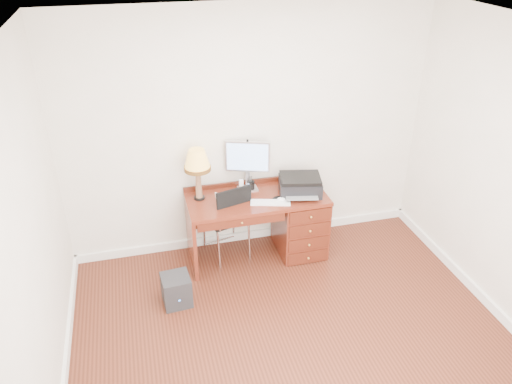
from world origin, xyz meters
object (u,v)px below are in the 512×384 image
object	(u,v)px
leg_lamp	(197,163)
equipment_box	(176,290)
desk	(285,219)
phone	(242,191)
chair	(227,214)
monitor	(247,159)
printer	(300,185)

from	to	relation	value
leg_lamp	equipment_box	distance (m)	1.29
desk	phone	distance (m)	0.62
chair	phone	bearing A→B (deg)	-4.16
leg_lamp	desk	bearing A→B (deg)	-7.25
phone	leg_lamp	bearing A→B (deg)	176.70
monitor	chair	world-z (taller)	monitor
printer	leg_lamp	distance (m)	1.13
monitor	phone	bearing A→B (deg)	-101.71
printer	desk	bearing A→B (deg)	-178.13
printer	equipment_box	distance (m)	1.70
desk	printer	size ratio (longest dim) A/B	2.94
printer	chair	world-z (taller)	printer
monitor	equipment_box	distance (m)	1.55
leg_lamp	phone	distance (m)	0.58
desk	equipment_box	xyz separation A→B (m)	(-1.29, -0.59, -0.25)
phone	monitor	bearing A→B (deg)	62.77
desk	chair	world-z (taller)	chair
monitor	leg_lamp	distance (m)	0.56
desk	monitor	world-z (taller)	monitor
printer	phone	world-z (taller)	printer
equipment_box	printer	bearing A→B (deg)	16.87
desk	chair	xyz separation A→B (m)	(-0.65, 0.02, 0.16)
desk	monitor	xyz separation A→B (m)	(-0.38, 0.22, 0.69)
monitor	equipment_box	world-z (taller)	monitor
monitor	leg_lamp	bearing A→B (deg)	-149.51
desk	monitor	bearing A→B (deg)	149.58
monitor	printer	distance (m)	0.64
phone	chair	bearing A→B (deg)	-164.71
monitor	leg_lamp	world-z (taller)	leg_lamp
phone	equipment_box	world-z (taller)	phone
desk	chair	bearing A→B (deg)	177.86
monitor	equipment_box	size ratio (longest dim) A/B	1.76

